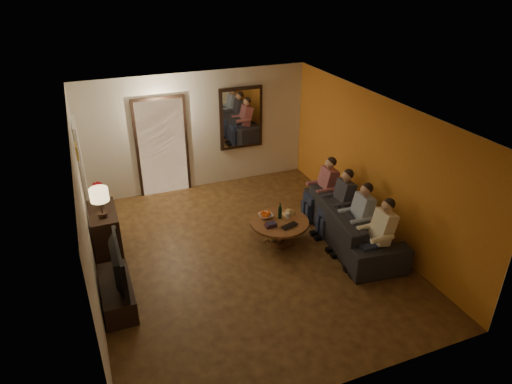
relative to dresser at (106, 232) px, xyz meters
name	(u,v)px	position (x,y,z in m)	size (l,w,h in m)	color
floor	(247,255)	(2.25, -0.97, -0.43)	(5.00, 6.00, 0.01)	#3D2110
ceiling	(245,112)	(2.25, -0.97, 2.17)	(5.00, 6.00, 0.01)	white
back_wall	(198,132)	(2.25, 2.03, 0.87)	(5.00, 0.02, 2.60)	beige
front_wall	(342,304)	(2.25, -3.97, 0.87)	(5.00, 0.02, 2.60)	beige
left_wall	(85,218)	(-0.25, -0.97, 0.87)	(0.02, 6.00, 2.60)	beige
right_wall	(374,166)	(4.75, -0.97, 0.87)	(0.02, 6.00, 2.60)	beige
orange_accent	(374,166)	(4.74, -0.97, 0.87)	(0.01, 6.00, 2.60)	orange
kitchen_doorway	(162,148)	(1.45, 2.01, 0.62)	(1.00, 0.06, 2.10)	#FFE0A5
door_trim	(162,148)	(1.45, 2.00, 0.62)	(1.12, 0.04, 2.22)	black
fridge_glimpse	(174,152)	(1.70, 2.02, 0.47)	(0.45, 0.03, 1.70)	silver
mirror_frame	(241,118)	(3.25, 1.99, 1.07)	(1.00, 0.05, 1.40)	black
mirror_glass	(242,118)	(3.25, 1.96, 1.07)	(0.86, 0.02, 1.26)	white
white_door	(83,173)	(-0.21, 1.33, 0.59)	(0.06, 0.85, 2.04)	white
framed_art	(77,151)	(-0.22, 0.33, 1.42)	(0.03, 0.28, 0.24)	#B28C33
art_canvas	(78,151)	(-0.21, 0.33, 1.42)	(0.01, 0.22, 0.18)	brown
dresser	(106,232)	(0.00, 0.00, 0.00)	(0.45, 0.96, 0.85)	black
table_lamp	(101,203)	(0.00, -0.22, 0.70)	(0.30, 0.30, 0.54)	beige
flower_vase	(99,194)	(0.00, 0.22, 0.65)	(0.14, 0.14, 0.44)	red
tv_stand	(117,293)	(0.00, -1.44, -0.23)	(0.45, 1.17, 0.39)	black
tv	(112,265)	(0.00, -1.44, 0.29)	(0.15, 1.13, 0.65)	black
sofa	(352,222)	(4.23, -1.22, -0.06)	(0.99, 2.53, 0.74)	black
person_a	(378,238)	(4.13, -2.12, 0.17)	(0.60, 0.40, 1.20)	tan
person_b	(358,220)	(4.13, -1.52, 0.17)	(0.60, 0.40, 1.20)	tan
person_c	(340,205)	(4.13, -0.92, 0.17)	(0.60, 0.40, 1.20)	tan
person_d	(324,191)	(4.13, -0.32, 0.17)	(0.60, 0.40, 1.20)	tan
dog	(280,225)	(3.02, -0.67, -0.15)	(0.56, 0.24, 0.56)	tan
coffee_table	(279,232)	(2.95, -0.81, -0.20)	(1.06, 1.06, 0.45)	brown
bowl	(266,216)	(2.77, -0.59, 0.06)	(0.26, 0.26, 0.06)	white
oranges	(266,213)	(2.77, -0.59, 0.12)	(0.20, 0.20, 0.08)	#DF5312
wine_bottle	(280,211)	(3.00, -0.71, 0.18)	(0.07, 0.07, 0.31)	black
wine_glass	(288,216)	(3.13, -0.76, 0.07)	(0.06, 0.06, 0.10)	silver
book_stack	(271,224)	(2.73, -0.91, 0.06)	(0.20, 0.15, 0.07)	black
laptop	(291,227)	(3.05, -1.09, 0.04)	(0.33, 0.21, 0.03)	black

